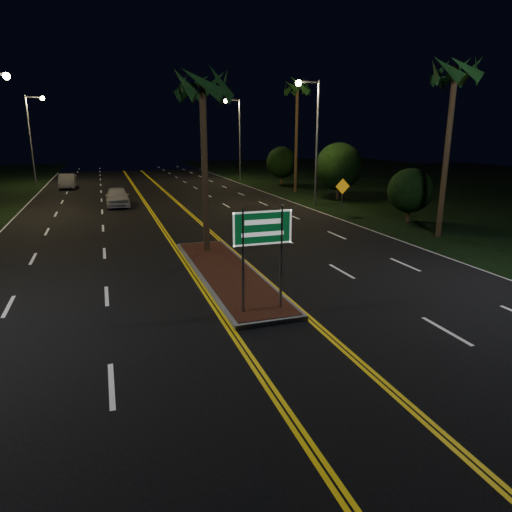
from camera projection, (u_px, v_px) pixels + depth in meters
name	position (u px, v px, depth m)	size (l,w,h in m)	color
ground	(299.00, 355.00, 11.42)	(120.00, 120.00, 0.00)	black
grass_right	(482.00, 191.00, 43.49)	(40.00, 110.00, 0.01)	black
median_island	(227.00, 273.00, 17.80)	(2.25, 10.25, 0.17)	gray
highway_sign	(262.00, 238.00, 13.34)	(1.80, 0.08, 3.20)	gray
streetlight_left_far	(33.00, 130.00, 46.94)	(1.91, 0.44, 9.00)	gray
streetlight_right_mid	(313.00, 129.00, 33.32)	(1.91, 0.44, 9.00)	gray
streetlight_right_far	(237.00, 130.00, 51.62)	(1.91, 0.44, 9.00)	gray
palm_median	(202.00, 86.00, 19.12)	(2.40, 2.40, 8.30)	#382819
palm_right_near	(455.00, 72.00, 22.25)	(2.40, 2.40, 9.30)	#382819
palm_right_far	(297.00, 89.00, 40.40)	(2.40, 2.40, 10.30)	#382819
shrub_near	(410.00, 191.00, 27.86)	(2.70, 2.70, 3.30)	#382819
shrub_mid	(339.00, 166.00, 36.96)	(3.78, 3.78, 4.62)	#382819
shrub_far	(282.00, 162.00, 47.98)	(3.24, 3.24, 3.96)	#382819
car_near	(117.00, 195.00, 34.20)	(2.15, 5.01, 1.67)	silver
car_far	(67.00, 180.00, 45.43)	(2.06, 4.80, 1.60)	#B6B7C0
warning_sign	(342.00, 192.00, 30.33)	(1.02, 0.07, 2.44)	gray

